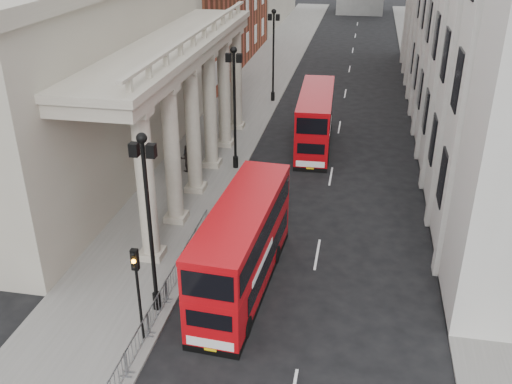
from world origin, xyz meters
name	(u,v)px	position (x,y,z in m)	size (l,w,h in m)	color
ground	(137,376)	(0.00, 0.00, 0.00)	(260.00, 260.00, 0.00)	black
sidewalk_west	(234,120)	(-3.00, 30.00, 0.06)	(6.00, 140.00, 0.12)	slate
sidewalk_east	(433,132)	(13.50, 30.00, 0.06)	(3.00, 140.00, 0.12)	slate
kerb	(268,122)	(-0.05, 30.00, 0.07)	(0.20, 140.00, 0.14)	slate
portico_building	(79,85)	(-10.50, 18.00, 6.00)	(9.00, 28.00, 12.00)	#A19887
lamp_post_south	(149,214)	(-0.60, 4.00, 4.91)	(1.05, 0.44, 8.32)	black
lamp_post_mid	(235,101)	(-0.60, 20.00, 4.91)	(1.05, 0.44, 8.32)	black
lamp_post_north	(273,49)	(-0.60, 36.00, 4.91)	(1.05, 0.44, 8.32)	black
traffic_light	(137,278)	(-0.50, 1.98, 3.11)	(0.28, 0.33, 4.30)	black
crowd_barriers	(148,324)	(-0.35, 2.23, 0.67)	(0.50, 18.75, 1.10)	gray
bus_near	(243,245)	(2.77, 6.58, 2.25)	(2.98, 10.10, 4.31)	#B7080E
bus_far	(315,119)	(4.35, 25.26, 2.21)	(2.74, 9.90, 4.24)	#A8070D
pedestrian_a	(173,204)	(-2.52, 12.23, 1.01)	(0.65, 0.42, 1.77)	black
pedestrian_b	(187,158)	(-3.71, 18.78, 1.05)	(0.91, 0.71, 1.87)	black
pedestrian_c	(190,151)	(-3.92, 20.16, 1.03)	(0.89, 0.58, 1.82)	black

